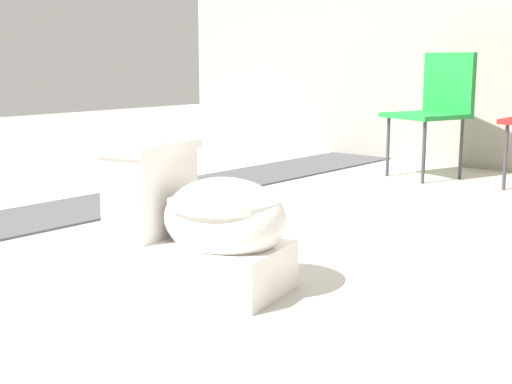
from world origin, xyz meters
The scene contains 4 objects.
ground_plane centered at (0.00, 0.00, 0.00)m, with size 14.00×14.00×0.00m, color #B7B2A8.
gravel_strip centered at (-1.14, 0.50, 0.01)m, with size 0.56×8.00×0.01m, color #4C4C51.
toilet centered at (0.27, -0.19, 0.22)m, with size 0.69×0.49×0.52m.
folding_chair_left centered at (-0.22, 2.56, 0.51)m, with size 0.56×0.56×0.83m.
Camera 1 is at (1.98, -1.91, 0.80)m, focal length 50.00 mm.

